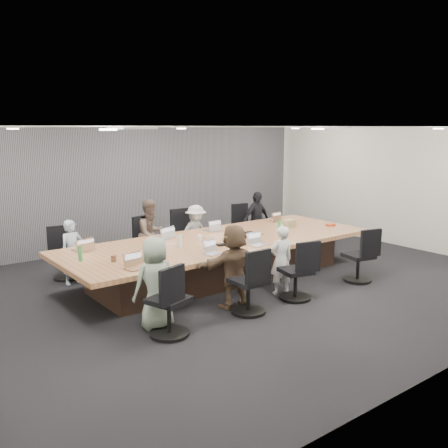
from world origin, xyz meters
TOP-DOWN VIEW (x-y plane):
  - floor at (0.00, 0.00)m, footprint 10.00×8.00m
  - ceiling at (0.00, 0.00)m, footprint 10.00×8.00m
  - wall_back at (0.00, 4.00)m, footprint 10.00×0.00m
  - wall_right at (5.00, 0.00)m, footprint 0.00×8.00m
  - curtain at (0.00, 3.92)m, footprint 9.80×0.04m
  - conference_table at (0.00, 0.50)m, footprint 6.00×2.20m
  - chair_0 at (-2.33, 2.20)m, footprint 0.61×0.61m
  - chair_1 at (-0.71, 2.20)m, footprint 0.64×0.64m
  - chair_2 at (0.36, 2.20)m, footprint 0.65×0.65m
  - chair_3 at (2.05, 2.20)m, footprint 0.63×0.63m
  - chair_4 at (-2.16, -1.20)m, footprint 0.72×0.72m
  - chair_5 at (-0.76, -1.20)m, footprint 0.57×0.57m
  - chair_6 at (0.26, -1.20)m, footprint 0.66×0.66m
  - chair_7 at (1.88, -1.20)m, footprint 0.65×0.65m
  - person_0 at (-2.33, 1.85)m, footprint 0.46×0.34m
  - laptop_0 at (-2.33, 1.30)m, footprint 0.38×0.29m
  - person_1 at (-0.71, 1.85)m, footprint 0.77×0.66m
  - laptop_1 at (-0.71, 1.30)m, footprint 0.40×0.32m
  - person_2 at (0.36, 1.85)m, footprint 0.80×0.51m
  - laptop_2 at (0.36, 1.30)m, footprint 0.31×0.22m
  - person_3 at (2.05, 1.85)m, footprint 0.81×0.39m
  - laptop_3 at (2.05, 1.30)m, footprint 0.32×0.24m
  - person_4 at (-2.16, -0.85)m, footprint 0.67×0.46m
  - laptop_4 at (-2.16, -0.30)m, footprint 0.36×0.27m
  - person_5 at (-0.76, -0.85)m, footprint 1.25×0.47m
  - laptop_5 at (-0.76, -0.30)m, footprint 0.32×0.25m
  - person_6 at (0.26, -0.85)m, footprint 0.48×0.37m
  - laptop_6 at (0.26, -0.30)m, footprint 0.31×0.22m
  - bottle_green_left at (-2.65, 0.63)m, footprint 0.08×0.08m
  - bottle_green_right at (1.36, 0.36)m, footprint 0.08×0.08m
  - bottle_clear at (-0.95, 0.40)m, footprint 0.09×0.09m
  - cup_white_far at (-0.38, 0.63)m, footprint 0.10×0.10m
  - cup_white_near at (1.59, 0.54)m, footprint 0.09×0.09m
  - mug_brown at (-2.26, 0.26)m, footprint 0.10×0.10m
  - mic_left at (-0.27, 0.11)m, footprint 0.18×0.14m
  - mic_right at (0.78, 0.61)m, footprint 0.19×0.16m
  - stapler at (0.37, 0.28)m, footprint 0.18×0.11m
  - canvas_bag at (1.86, 0.60)m, footprint 0.30×0.21m
  - snack_packet at (2.65, 0.14)m, footprint 0.22×0.20m

SIDE VIEW (x-z plane):
  - floor at x=0.00m, z-range 0.00..0.00m
  - chair_0 at x=-2.33m, z-range 0.00..0.77m
  - chair_1 at x=-0.71m, z-range 0.00..0.78m
  - chair_3 at x=2.05m, z-range 0.00..0.80m
  - conference_table at x=0.00m, z-range 0.03..0.77m
  - chair_7 at x=1.88m, z-range 0.00..0.81m
  - chair_6 at x=0.26m, z-range 0.00..0.81m
  - chair_5 at x=-0.76m, z-range 0.00..0.84m
  - chair_4 at x=-2.16m, z-range 0.00..0.85m
  - chair_2 at x=0.36m, z-range 0.00..0.88m
  - person_0 at x=-2.33m, z-range 0.00..1.17m
  - person_6 at x=0.26m, z-range 0.00..1.18m
  - person_2 at x=0.36m, z-range 0.00..1.19m
  - person_4 at x=-2.16m, z-range 0.00..1.32m
  - person_5 at x=-0.76m, z-range 0.00..1.33m
  - person_3 at x=2.05m, z-range 0.00..1.34m
  - person_1 at x=-0.71m, z-range 0.00..1.40m
  - laptop_0 at x=-2.33m, z-range 0.74..0.76m
  - laptop_1 at x=-0.71m, z-range 0.74..0.76m
  - laptop_2 at x=0.36m, z-range 0.74..0.76m
  - laptop_3 at x=2.05m, z-range 0.74..0.76m
  - laptop_4 at x=-2.16m, z-range 0.74..0.76m
  - laptop_5 at x=-0.76m, z-range 0.74..0.76m
  - laptop_6 at x=0.26m, z-range 0.74..0.76m
  - mic_right at x=0.78m, z-range 0.74..0.77m
  - mic_left at x=-0.27m, z-range 0.74..0.77m
  - snack_packet at x=2.65m, z-range 0.74..0.78m
  - stapler at x=0.37m, z-range 0.74..0.80m
  - cup_white_near at x=1.59m, z-range 0.74..0.83m
  - mug_brown at x=-2.26m, z-range 0.74..0.84m
  - cup_white_far at x=-0.38m, z-range 0.74..0.85m
  - canvas_bag at x=1.86m, z-range 0.74..0.89m
  - bottle_green_right at x=1.36m, z-range 0.74..0.97m
  - bottle_clear at x=-0.95m, z-range 0.74..0.97m
  - bottle_green_left at x=-2.65m, z-range 0.74..0.97m
  - wall_back at x=0.00m, z-range 0.00..2.80m
  - wall_right at x=5.00m, z-range 0.00..2.80m
  - curtain at x=0.00m, z-range 0.00..2.80m
  - ceiling at x=0.00m, z-range 2.80..2.80m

